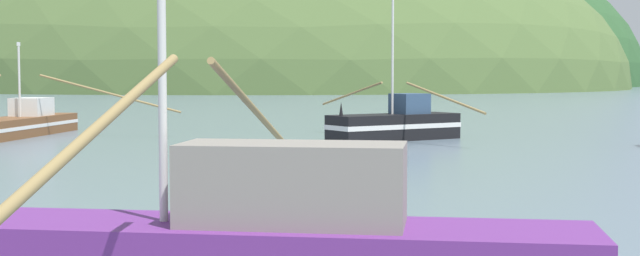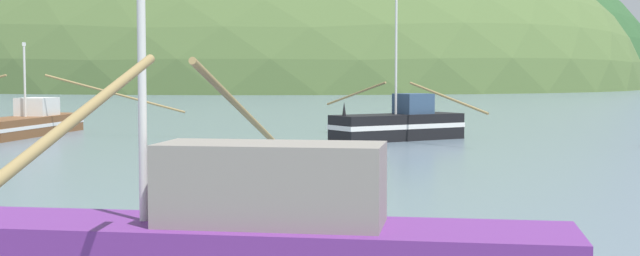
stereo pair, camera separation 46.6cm
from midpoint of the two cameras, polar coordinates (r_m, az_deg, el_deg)
The scene contains 5 objects.
hill_mid_right at distance 205.59m, azimuth -6.72°, elevation 2.71°, with size 183.55×146.84×81.57m, color #516B38.
hill_mid_left at distance 236.30m, azimuth 2.31°, elevation 2.86°, with size 149.20×119.36×84.21m, color #2D562D.
hill_far_left at distance 219.62m, azimuth -15.34°, elevation 2.67°, with size 108.61×86.89×73.12m, color #386633.
fishing_boat_black at distance 44.68m, azimuth 4.68°, elevation 0.26°, with size 10.16×9.01×7.88m.
fishing_boat_brown at distance 50.26m, azimuth -19.20°, elevation 0.28°, with size 17.78×10.18×5.09m.
Camera 1 is at (7.90, 2.46, 3.49)m, focal length 48.74 mm.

